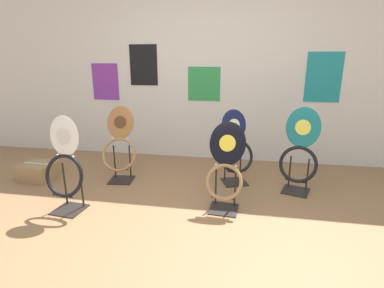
{
  "coord_description": "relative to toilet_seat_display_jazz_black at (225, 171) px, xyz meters",
  "views": [
    {
      "loc": [
        0.51,
        -2.06,
        1.48
      ],
      "look_at": [
        -0.03,
        1.05,
        0.55
      ],
      "focal_mm": 28.0,
      "sensor_mm": 36.0,
      "label": 1
    }
  ],
  "objects": [
    {
      "name": "toilet_seat_display_teal_sax",
      "position": [
        0.78,
        0.54,
        0.07
      ],
      "size": [
        0.44,
        0.36,
        0.95
      ],
      "color": "black",
      "rests_on": "ground_plane"
    },
    {
      "name": "toilet_seat_display_jazz_black",
      "position": [
        0.0,
        0.0,
        0.0
      ],
      "size": [
        0.39,
        0.4,
        0.86
      ],
      "color": "black",
      "rests_on": "ground_plane"
    },
    {
      "name": "storage_box",
      "position": [
        -2.33,
        0.34,
        -0.29
      ],
      "size": [
        0.4,
        0.37,
        0.21
      ],
      "color": "#93754C",
      "rests_on": "ground_plane"
    },
    {
      "name": "wall_back",
      "position": [
        -0.36,
        1.55,
        0.9
      ],
      "size": [
        8.0,
        0.07,
        2.6
      ],
      "color": "silver",
      "rests_on": "ground_plane"
    },
    {
      "name": "toilet_seat_display_navy_moon",
      "position": [
        0.07,
        0.67,
        -0.0
      ],
      "size": [
        0.46,
        0.4,
        0.87
      ],
      "color": "black",
      "rests_on": "ground_plane"
    },
    {
      "name": "toilet_seat_display_woodgrain",
      "position": [
        -1.31,
        0.51,
        0.05
      ],
      "size": [
        0.44,
        0.38,
        0.9
      ],
      "color": "black",
      "rests_on": "ground_plane"
    },
    {
      "name": "ground_plane",
      "position": [
        -0.36,
        -0.69,
        -0.4
      ],
      "size": [
        14.0,
        14.0,
        0.0
      ],
      "primitive_type": "plane",
      "color": "#8E6642"
    },
    {
      "name": "toilet_seat_display_white_plain",
      "position": [
        -1.52,
        -0.31,
        0.06
      ],
      "size": [
        0.43,
        0.31,
        0.95
      ],
      "color": "black",
      "rests_on": "ground_plane"
    }
  ]
}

